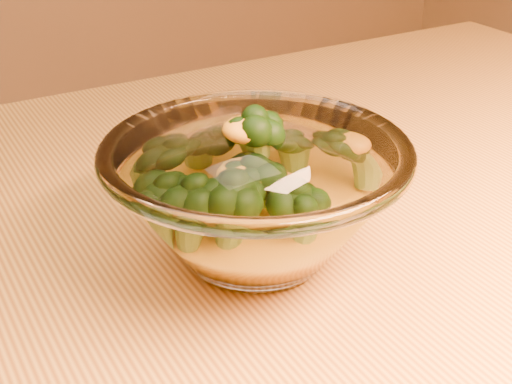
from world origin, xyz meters
TOP-DOWN VIEW (x-y plane):
  - table at (0.00, 0.00)m, footprint 1.20×0.80m
  - glass_bowl at (-0.01, -0.00)m, footprint 0.21×0.21m
  - cheese_sauce at (-0.01, -0.00)m, footprint 0.12×0.12m
  - broccoli_heap at (-0.01, 0.01)m, footprint 0.16×0.13m

SIDE VIEW (x-z plane):
  - table at x=0.00m, z-range 0.28..1.03m
  - cheese_sauce at x=-0.01m, z-range 0.76..0.80m
  - glass_bowl at x=-0.01m, z-range 0.75..0.85m
  - broccoli_heap at x=-0.01m, z-range 0.77..0.85m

